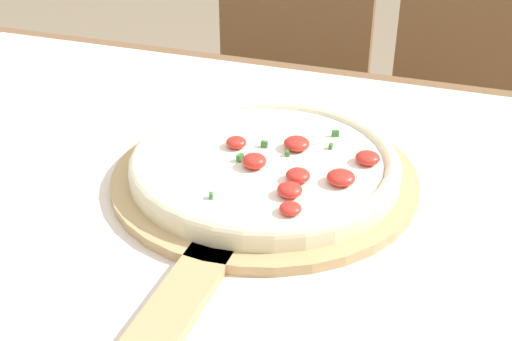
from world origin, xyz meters
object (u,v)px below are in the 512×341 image
object	(u,v)px
pizza	(265,162)
chair_left	(283,102)
chair_right	(469,129)
pizza_peel	(258,186)

from	to	relation	value
pizza	chair_left	bearing A→B (deg)	105.78
chair_left	chair_right	distance (m)	0.44
pizza_peel	pizza	bearing A→B (deg)	87.43
pizza	chair_right	distance (m)	0.84
pizza	chair_left	size ratio (longest dim) A/B	0.35
pizza_peel	chair_right	world-z (taller)	chair_right
pizza	chair_right	xyz separation A→B (m)	(0.22, 0.77, -0.28)
chair_left	chair_right	world-z (taller)	same
pizza	chair_right	bearing A→B (deg)	73.64
pizza_peel	chair_left	distance (m)	0.86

